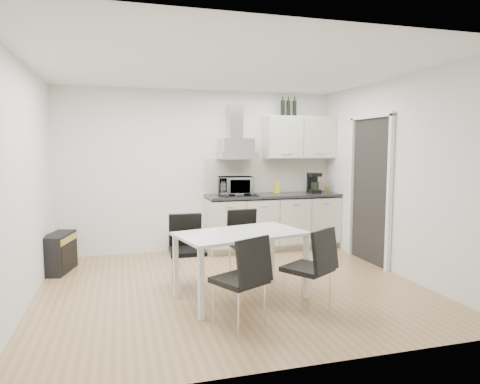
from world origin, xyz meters
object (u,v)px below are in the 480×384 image
object	(u,v)px
chair_near_left	(239,281)
floor_speaker	(176,243)
dining_table	(241,240)
chair_far_right	(247,245)
chair_near_right	(307,270)
kitchenette	(274,199)
guitar_amp	(59,253)
chair_far_left	(187,252)

from	to	relation	value
chair_near_left	floor_speaker	size ratio (longest dim) A/B	2.93
dining_table	chair_far_right	xyz separation A→B (m)	(0.26, 0.66, -0.23)
chair_near_left	chair_near_right	bearing A→B (deg)	-14.82
kitchenette	chair_far_right	bearing A→B (deg)	-121.81
kitchenette	floor_speaker	distance (m)	1.76
dining_table	guitar_amp	size ratio (longest dim) A/B	2.26
floor_speaker	guitar_amp	bearing A→B (deg)	-151.15
kitchenette	chair_near_left	distance (m)	3.23
chair_far_left	dining_table	bearing A→B (deg)	138.21
kitchenette	guitar_amp	world-z (taller)	kitchenette
chair_far_left	guitar_amp	bearing A→B (deg)	-34.00
chair_near_right	floor_speaker	world-z (taller)	chair_near_right
chair_far_left	chair_far_right	distance (m)	0.80
chair_far_left	guitar_amp	world-z (taller)	chair_far_left
chair_far_left	chair_far_right	bearing A→B (deg)	-166.78
chair_far_right	chair_near_right	bearing A→B (deg)	99.29
dining_table	guitar_amp	world-z (taller)	dining_table
chair_far_right	kitchenette	bearing A→B (deg)	-125.76
chair_near_left	guitar_amp	world-z (taller)	chair_near_left
chair_far_left	floor_speaker	size ratio (longest dim) A/B	2.93
chair_near_right	guitar_amp	distance (m)	3.45
chair_far_left	chair_near_right	xyz separation A→B (m)	(1.07, -1.06, 0.00)
guitar_amp	chair_far_left	bearing A→B (deg)	-21.60
chair_near_left	chair_near_right	size ratio (longest dim) A/B	1.00
chair_near_left	chair_near_right	distance (m)	0.80
floor_speaker	chair_far_right	bearing A→B (deg)	-59.99
chair_near_left	guitar_amp	xyz separation A→B (m)	(-1.87, 2.38, -0.18)
dining_table	floor_speaker	size ratio (longest dim) A/B	5.09
guitar_amp	dining_table	bearing A→B (deg)	-23.72
kitchenette	floor_speaker	size ratio (longest dim) A/B	8.40
chair_near_right	guitar_amp	size ratio (longest dim) A/B	1.30
chair_near_right	floor_speaker	distance (m)	3.04
dining_table	chair_far_right	world-z (taller)	chair_far_right
guitar_amp	chair_near_left	bearing A→B (deg)	-37.48
kitchenette	chair_near_left	bearing A→B (deg)	-116.08
chair_near_left	floor_speaker	bearing A→B (deg)	66.03
dining_table	chair_far_left	bearing A→B (deg)	122.71
chair_far_left	chair_near_left	xyz separation A→B (m)	(0.30, -1.24, 0.00)
dining_table	floor_speaker	bearing A→B (deg)	87.03
chair_far_right	floor_speaker	world-z (taller)	chair_far_right
chair_near_left	chair_far_right	bearing A→B (deg)	42.91
guitar_amp	kitchenette	bearing A→B (deg)	22.99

